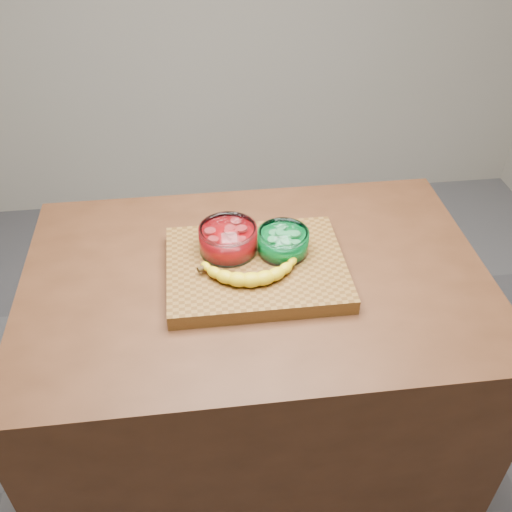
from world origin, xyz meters
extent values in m
plane|color=#5A5A5F|center=(0.00, 0.00, 0.00)|extent=(3.50, 3.50, 0.00)
cube|color=#4B2916|center=(0.00, 0.00, 0.45)|extent=(1.20, 0.80, 0.90)
cube|color=brown|center=(0.00, 0.00, 0.92)|extent=(0.45, 0.35, 0.04)
cylinder|color=white|center=(-0.06, 0.06, 0.97)|extent=(0.15, 0.15, 0.07)
cylinder|color=red|center=(-0.06, 0.06, 0.96)|extent=(0.13, 0.13, 0.04)
cylinder|color=#FF5053|center=(-0.06, 0.06, 0.99)|extent=(0.12, 0.12, 0.02)
cylinder|color=white|center=(0.07, 0.04, 0.97)|extent=(0.13, 0.13, 0.06)
cylinder|color=#039A36|center=(0.07, 0.04, 0.96)|extent=(0.11, 0.11, 0.03)
cylinder|color=#70EF8E|center=(0.07, 0.04, 0.99)|extent=(0.10, 0.10, 0.02)
camera|label=1|loc=(-0.13, -1.10, 1.86)|focal=40.00mm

